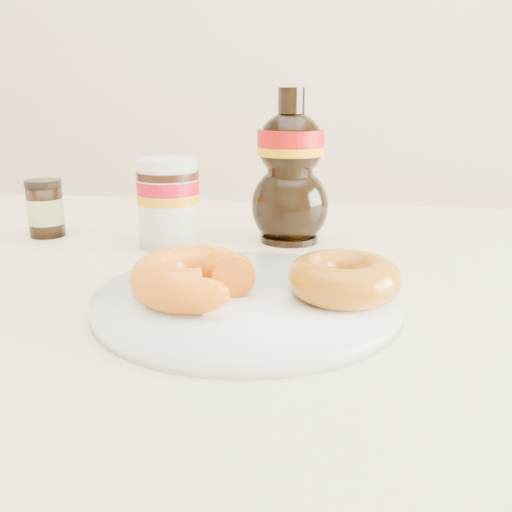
% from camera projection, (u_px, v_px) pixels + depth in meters
% --- Properties ---
extents(dining_table, '(1.40, 0.90, 0.75)m').
position_uv_depth(dining_table, '(244.00, 350.00, 0.63)').
color(dining_table, beige).
rests_on(dining_table, ground).
extents(plate, '(0.28, 0.28, 0.01)m').
position_uv_depth(plate, '(247.00, 299.00, 0.52)').
color(plate, white).
rests_on(plate, dining_table).
extents(donut_bitten, '(0.14, 0.14, 0.04)m').
position_uv_depth(donut_bitten, '(193.00, 278.00, 0.50)').
color(donut_bitten, orange).
rests_on(donut_bitten, plate).
extents(donut_whole, '(0.10, 0.10, 0.04)m').
position_uv_depth(donut_whole, '(344.00, 278.00, 0.51)').
color(donut_whole, '#8C5A09').
rests_on(donut_whole, plate).
extents(nutella_jar, '(0.08, 0.08, 0.11)m').
position_uv_depth(nutella_jar, '(169.00, 199.00, 0.72)').
color(nutella_jar, white).
rests_on(nutella_jar, dining_table).
extents(syrup_bottle, '(0.10, 0.09, 0.20)m').
position_uv_depth(syrup_bottle, '(290.00, 167.00, 0.73)').
color(syrup_bottle, black).
rests_on(syrup_bottle, dining_table).
extents(dark_jar, '(0.05, 0.05, 0.08)m').
position_uv_depth(dark_jar, '(45.00, 209.00, 0.78)').
color(dark_jar, black).
rests_on(dark_jar, dining_table).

